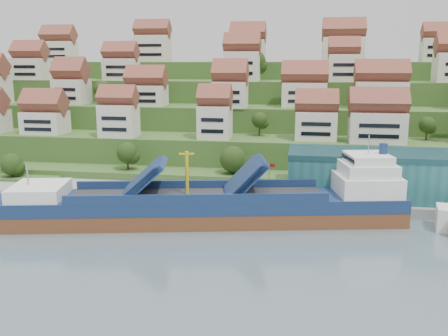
# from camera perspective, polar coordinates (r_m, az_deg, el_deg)

# --- Properties ---
(ground) EXTENTS (300.00, 300.00, 0.00)m
(ground) POSITION_cam_1_polar(r_m,az_deg,el_deg) (101.67, -5.57, -5.91)
(ground) COLOR slate
(ground) RESTS_ON ground
(quay) EXTENTS (180.00, 14.00, 2.20)m
(quay) POSITION_cam_1_polar(r_m,az_deg,el_deg) (112.61, 6.31, -3.54)
(quay) COLOR gray
(quay) RESTS_ON ground
(hillside) EXTENTS (260.00, 128.00, 31.00)m
(hillside) POSITION_cam_1_polar(r_m,az_deg,el_deg) (199.58, 2.02, 6.17)
(hillside) COLOR #2D4C1E
(hillside) RESTS_ON ground
(hillside_village) EXTENTS (158.47, 61.53, 29.49)m
(hillside_village) POSITION_cam_1_polar(r_m,az_deg,el_deg) (155.97, 0.79, 9.57)
(hillside_village) COLOR silver
(hillside_village) RESTS_ON ground
(hillside_trees) EXTENTS (139.97, 60.99, 31.84)m
(hillside_trees) POSITION_cam_1_polar(r_m,az_deg,el_deg) (143.91, -4.79, 6.44)
(hillside_trees) COLOR #263F15
(hillside_trees) RESTS_ON ground
(warehouse) EXTENTS (60.00, 15.00, 10.00)m
(warehouse) POSITION_cam_1_polar(r_m,az_deg,el_deg) (116.07, 22.42, -0.83)
(warehouse) COLOR #256264
(warehouse) RESTS_ON quay
(flagpole) EXTENTS (1.28, 0.16, 8.00)m
(flagpole) POSITION_cam_1_polar(r_m,az_deg,el_deg) (106.44, 5.22, -1.23)
(flagpole) COLOR gray
(flagpole) RESTS_ON quay
(cargo_ship) EXTENTS (77.89, 27.48, 17.08)m
(cargo_ship) POSITION_cam_1_polar(r_m,az_deg,el_deg) (99.05, -0.64, -4.36)
(cargo_ship) COLOR brown
(cargo_ship) RESTS_ON ground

